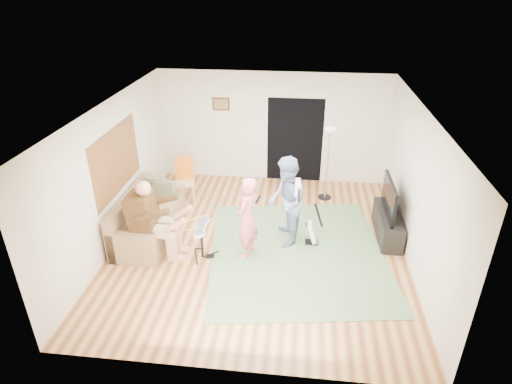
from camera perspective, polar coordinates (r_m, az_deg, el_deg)
floor at (r=8.38m, az=0.44°, el=-6.92°), size 6.00×6.00×0.00m
walls at (r=7.71m, az=0.47°, el=1.41°), size 5.50×6.00×2.70m
ceiling at (r=7.22m, az=0.52°, el=11.10°), size 6.00×6.00×0.00m
window_blinds at (r=8.51m, az=-18.12°, el=4.06°), size 0.00×2.05×2.05m
doorway at (r=10.54m, az=5.20°, el=6.85°), size 2.10×0.00×2.10m
picture_frame at (r=10.47m, az=-4.69°, el=11.61°), size 0.42×0.03×0.32m
area_rug at (r=8.18m, az=5.47°, el=-7.98°), size 3.69×4.06×0.02m
sofa at (r=8.82m, az=-14.51°, el=-3.79°), size 0.89×2.15×0.87m
drummer at (r=8.01m, az=-13.31°, el=-4.58°), size 0.98×0.55×1.50m
drum_kit at (r=7.93m, az=-7.23°, el=-6.78°), size 0.37×0.67×0.69m
singer at (r=7.69m, az=-1.24°, el=-3.46°), size 0.51×0.65×1.57m
microphone at (r=7.47m, az=0.25°, el=-1.00°), size 0.06×0.06×0.24m
guitarist at (r=8.02m, az=4.04°, el=-1.33°), size 0.78×0.94×1.76m
guitar_held at (r=7.87m, az=5.57°, el=0.63°), size 0.13×0.60×0.26m
guitar_spare at (r=8.34m, az=7.54°, el=-5.32°), size 0.32×0.29×0.89m
torchiere_lamp at (r=9.67m, az=9.64°, el=5.34°), size 0.30×0.30×1.69m
dining_chair at (r=9.91m, az=-9.36°, el=0.84°), size 0.51×0.54×1.01m
tv_cabinet at (r=8.90m, az=17.13°, el=-4.16°), size 0.40×1.40×0.50m
television at (r=8.61m, az=17.35°, el=-0.73°), size 0.06×1.17×0.67m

